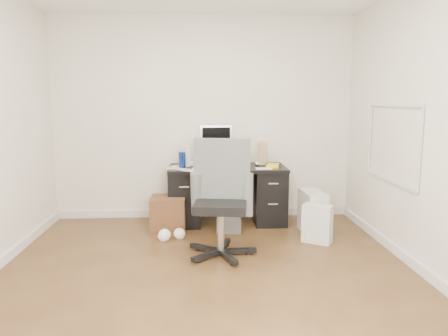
% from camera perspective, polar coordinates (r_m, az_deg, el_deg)
% --- Properties ---
extents(ground, '(4.00, 4.00, 0.00)m').
position_cam_1_polar(ground, '(4.22, -2.29, -13.47)').
color(ground, '#402814').
rests_on(ground, ground).
extents(room_shell, '(4.02, 4.02, 2.71)m').
position_cam_1_polar(room_shell, '(3.93, -1.97, 9.64)').
color(room_shell, beige).
rests_on(room_shell, ground).
extents(desk, '(1.50, 0.70, 0.75)m').
position_cam_1_polar(desk, '(5.69, 0.43, -3.28)').
color(desk, black).
rests_on(desk, ground).
extents(loose_papers, '(1.10, 0.60, 0.00)m').
position_cam_1_polar(loose_papers, '(5.57, -1.59, 0.12)').
color(loose_papers, white).
rests_on(loose_papers, desk).
extents(lcd_monitor, '(0.42, 0.24, 0.53)m').
position_cam_1_polar(lcd_monitor, '(5.78, -1.03, 3.08)').
color(lcd_monitor, silver).
rests_on(lcd_monitor, desk).
extents(keyboard, '(0.43, 0.18, 0.02)m').
position_cam_1_polar(keyboard, '(5.63, 0.82, 0.33)').
color(keyboard, black).
rests_on(keyboard, desk).
extents(computer_mouse, '(0.07, 0.07, 0.07)m').
position_cam_1_polar(computer_mouse, '(5.64, 4.35, 0.54)').
color(computer_mouse, silver).
rests_on(computer_mouse, desk).
extents(travel_mug, '(0.12, 0.12, 0.20)m').
position_cam_1_polar(travel_mug, '(5.58, -5.49, 1.10)').
color(travel_mug, navy).
rests_on(travel_mug, desk).
extents(white_binder, '(0.21, 0.25, 0.27)m').
position_cam_1_polar(white_binder, '(5.73, -5.23, 1.67)').
color(white_binder, white).
rests_on(white_binder, desk).
extents(magazine_file, '(0.15, 0.26, 0.29)m').
position_cam_1_polar(magazine_file, '(5.88, 5.02, 1.97)').
color(magazine_file, olive).
rests_on(magazine_file, desk).
extents(pen_cup, '(0.12, 0.12, 0.23)m').
position_cam_1_polar(pen_cup, '(5.83, 2.80, 1.64)').
color(pen_cup, '#512917').
rests_on(pen_cup, desk).
extents(yellow_book, '(0.21, 0.24, 0.04)m').
position_cam_1_polar(yellow_book, '(5.61, 6.47, 0.31)').
color(yellow_book, yellow).
rests_on(yellow_book, desk).
extents(paper_remote, '(0.28, 0.24, 0.02)m').
position_cam_1_polar(paper_remote, '(5.34, -0.33, -0.17)').
color(paper_remote, white).
rests_on(paper_remote, desk).
extents(office_chair, '(0.76, 0.76, 1.20)m').
position_cam_1_polar(office_chair, '(4.47, -0.42, -4.10)').
color(office_chair, '#494C49').
rests_on(office_chair, ground).
extents(pc_tower, '(0.26, 0.53, 0.51)m').
position_cam_1_polar(pc_tower, '(5.40, 11.50, -5.70)').
color(pc_tower, beige).
rests_on(pc_tower, ground).
extents(shopping_bag, '(0.39, 0.37, 0.44)m').
position_cam_1_polar(shopping_bag, '(5.08, 12.09, -7.14)').
color(shopping_bag, silver).
rests_on(shopping_bag, ground).
extents(wicker_basket, '(0.43, 0.43, 0.42)m').
position_cam_1_polar(wicker_basket, '(5.47, -7.28, -5.92)').
color(wicker_basket, '#472C15').
rests_on(wicker_basket, ground).
extents(desk_printer, '(0.31, 0.26, 0.17)m').
position_cam_1_polar(desk_printer, '(5.41, 0.60, -7.38)').
color(desk_printer, slate).
rests_on(desk_printer, ground).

